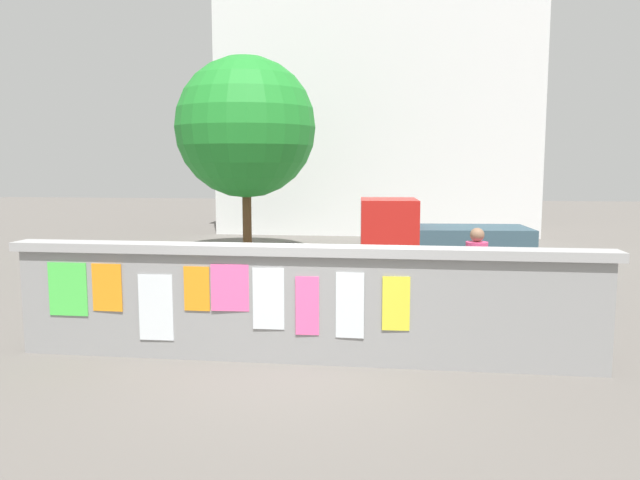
{
  "coord_description": "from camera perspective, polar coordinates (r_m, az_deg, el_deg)",
  "views": [
    {
      "loc": [
        1.26,
        -7.81,
        2.59
      ],
      "look_at": [
        -0.05,
        2.27,
        1.34
      ],
      "focal_mm": 34.58,
      "sensor_mm": 36.0,
      "label": 1
    }
  ],
  "objects": [
    {
      "name": "building_background",
      "position": [
        24.33,
        5.27,
        12.09
      ],
      "size": [
        12.01,
        4.37,
        9.47
      ],
      "color": "silver",
      "rests_on": "ground"
    },
    {
      "name": "ground",
      "position": [
        16.07,
        2.83,
        -2.28
      ],
      "size": [
        60.0,
        60.0,
        0.0
      ],
      "primitive_type": "plane",
      "color": "#605B56"
    },
    {
      "name": "tree_roadside",
      "position": [
        18.02,
        -6.89,
        10.3
      ],
      "size": [
        4.02,
        4.02,
        5.66
      ],
      "color": "brown",
      "rests_on": "ground"
    },
    {
      "name": "poster_wall",
      "position": [
        8.11,
        -1.77,
        -5.77
      ],
      "size": [
        7.91,
        0.42,
        1.55
      ],
      "color": "gray",
      "rests_on": "ground"
    },
    {
      "name": "motorcycle",
      "position": [
        10.77,
        -6.55,
        -4.43
      ],
      "size": [
        1.9,
        0.56,
        0.87
      ],
      "color": "black",
      "rests_on": "ground"
    },
    {
      "name": "auto_rickshaw_truck",
      "position": [
        13.59,
        10.52,
        -0.26
      ],
      "size": [
        3.7,
        1.75,
        1.85
      ],
      "color": "black",
      "rests_on": "ground"
    },
    {
      "name": "person_walking",
      "position": [
        9.88,
        14.25,
        -2.56
      ],
      "size": [
        0.39,
        0.39,
        1.62
      ],
      "color": "#3F994C",
      "rests_on": "ground"
    },
    {
      "name": "bicycle_near",
      "position": [
        13.05,
        -3.44,
        -2.83
      ],
      "size": [
        1.71,
        0.44,
        0.95
      ],
      "color": "black",
      "rests_on": "ground"
    }
  ]
}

